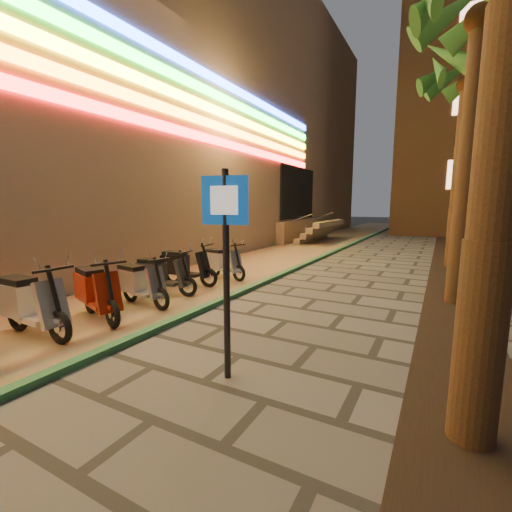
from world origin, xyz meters
The scene contains 14 objects.
ground centered at (0.00, 0.00, 0.00)m, with size 120.00×120.00×0.00m, color #474442.
parking_strip centered at (-2.60, 10.00, 0.01)m, with size 3.40×60.00×0.01m, color #8C7251.
green_curb centered at (-0.90, 10.00, 0.05)m, with size 0.18×60.00×0.10m, color #25643C.
planting_strip centered at (3.60, 5.00, 0.01)m, with size 1.20×40.00×0.02m, color black.
mall_building centered at (-15.47, 10.02, 7.48)m, with size 24.23×44.00×15.00m.
palm_c centered at (3.60, 7.00, 5.73)m, with size 2.97×3.02×6.91m.
palm_d centered at (3.60, 12.00, 5.94)m, with size 2.97×3.02×7.16m.
pedestrian_sign centered at (1.03, 1.90, 1.64)m, with size 0.55×0.17×2.53m.
scooter_5 centered at (-2.61, 1.53, 0.53)m, with size 1.73×0.61×1.23m.
scooter_6 centered at (-2.41, 2.63, 0.52)m, with size 1.68×0.91×1.20m.
scooter_7 centered at (-2.37, 3.63, 0.47)m, with size 1.55×0.60×1.09m.
scooter_8 centered at (-2.58, 4.50, 0.48)m, with size 1.57×0.66×1.10m.
scooter_9 centered at (-2.74, 5.51, 0.50)m, with size 1.65×0.62×1.16m.
scooter_10 centered at (-2.33, 6.72, 0.47)m, with size 1.52×0.73×1.07m.
Camera 1 is at (3.24, -1.43, 2.13)m, focal length 24.00 mm.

